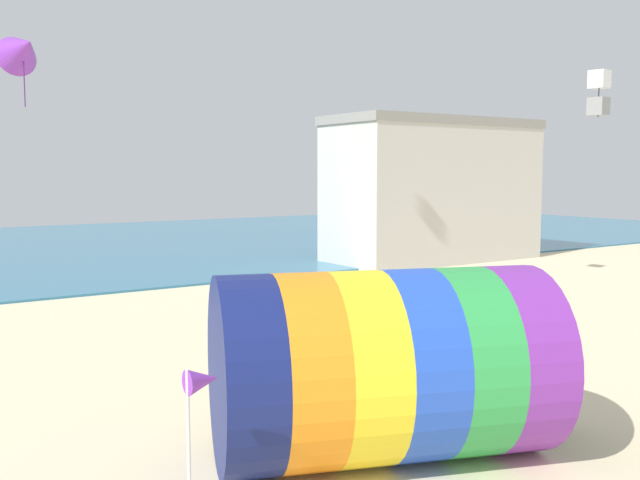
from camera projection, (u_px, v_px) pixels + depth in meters
The scene contains 8 objects.
ground_plane at pixel (419, 453), 13.16m from camera, with size 120.00×120.00×0.00m, color beige.
sea at pixel (8, 250), 46.46m from camera, with size 120.00×40.00×0.10m, color teal.
giant_inflatable_tube at pixel (383, 365), 12.76m from camera, with size 6.73×5.26×3.44m.
kite_handler at pixel (546, 383), 14.55m from camera, with size 0.40×0.30×1.72m.
kite_white_box at pixel (599, 93), 18.92m from camera, with size 0.50×0.50×1.26m.
kite_purple_delta at pixel (23, 49), 18.43m from camera, with size 1.27×1.46×2.13m.
promenade_building at pixel (433, 190), 41.48m from camera, with size 12.83×5.53×8.23m.
beach_flag at pixel (201, 388), 9.57m from camera, with size 0.47×0.36×2.57m.
Camera 1 is at (-8.56, -9.58, 5.19)m, focal length 40.00 mm.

